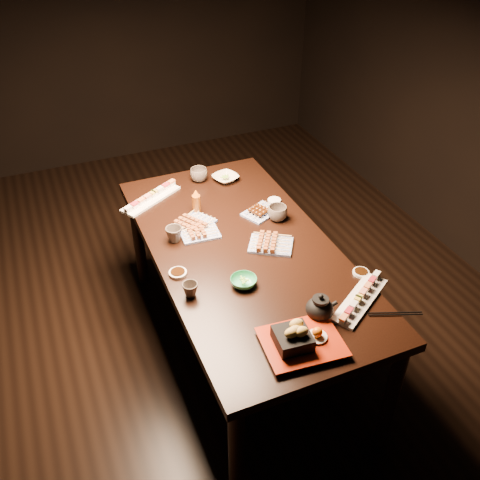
% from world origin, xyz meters
% --- Properties ---
extents(ground, '(5.00, 5.00, 0.00)m').
position_xyz_m(ground, '(0.00, 0.00, 0.00)').
color(ground, black).
rests_on(ground, ground).
extents(dining_table, '(1.17, 1.92, 0.75)m').
position_xyz_m(dining_table, '(0.19, -0.25, 0.38)').
color(dining_table, black).
rests_on(dining_table, ground).
extents(sushi_platter_near, '(0.39, 0.30, 0.05)m').
position_xyz_m(sushi_platter_near, '(0.52, -0.82, 0.77)').
color(sushi_platter_near, white).
rests_on(sushi_platter_near, dining_table).
extents(sushi_platter_far, '(0.40, 0.30, 0.05)m').
position_xyz_m(sushi_platter_far, '(-0.13, 0.40, 0.77)').
color(sushi_platter_far, white).
rests_on(sushi_platter_far, dining_table).
extents(yakitori_plate_center, '(0.21, 0.16, 0.05)m').
position_xyz_m(yakitori_plate_center, '(0.02, -0.04, 0.78)').
color(yakitori_plate_center, '#828EB6').
rests_on(yakitori_plate_center, dining_table).
extents(yakitori_plate_right, '(0.27, 0.25, 0.06)m').
position_xyz_m(yakitori_plate_right, '(0.32, -0.29, 0.78)').
color(yakitori_plate_right, '#828EB6').
rests_on(yakitori_plate_right, dining_table).
extents(yakitori_plate_left, '(0.28, 0.25, 0.06)m').
position_xyz_m(yakitori_plate_left, '(0.01, 0.04, 0.78)').
color(yakitori_plate_left, '#828EB6').
rests_on(yakitori_plate_left, dining_table).
extents(tsukune_plate, '(0.24, 0.21, 0.05)m').
position_xyz_m(tsukune_plate, '(0.40, 0.02, 0.77)').
color(tsukune_plate, '#828EB6').
rests_on(tsukune_plate, dining_table).
extents(edamame_bowl_green, '(0.14, 0.14, 0.04)m').
position_xyz_m(edamame_bowl_green, '(0.07, -0.51, 0.77)').
color(edamame_bowl_green, '#329960').
rests_on(edamame_bowl_green, dining_table).
extents(edamame_bowl_cream, '(0.19, 0.19, 0.04)m').
position_xyz_m(edamame_bowl_cream, '(0.36, 0.44, 0.77)').
color(edamame_bowl_cream, beige).
rests_on(edamame_bowl_cream, dining_table).
extents(tempura_tray, '(0.35, 0.29, 0.12)m').
position_xyz_m(tempura_tray, '(0.15, -0.96, 0.81)').
color(tempura_tray, black).
rests_on(tempura_tray, dining_table).
extents(teacup_near_left, '(0.08, 0.08, 0.07)m').
position_xyz_m(teacup_near_left, '(-0.18, -0.48, 0.78)').
color(teacup_near_left, '#4F453C').
rests_on(teacup_near_left, dining_table).
extents(teacup_mid_right, '(0.11, 0.11, 0.09)m').
position_xyz_m(teacup_mid_right, '(0.46, -0.08, 0.79)').
color(teacup_mid_right, '#4F453C').
rests_on(teacup_mid_right, dining_table).
extents(teacup_far_left, '(0.10, 0.10, 0.08)m').
position_xyz_m(teacup_far_left, '(-0.12, -0.04, 0.79)').
color(teacup_far_left, '#4F453C').
rests_on(teacup_far_left, dining_table).
extents(teacup_far_right, '(0.13, 0.13, 0.08)m').
position_xyz_m(teacup_far_right, '(0.20, 0.50, 0.79)').
color(teacup_far_right, '#4F453C').
rests_on(teacup_far_right, dining_table).
extents(teapot, '(0.16, 0.16, 0.12)m').
position_xyz_m(teapot, '(0.30, -0.83, 0.81)').
color(teapot, black).
rests_on(teapot, dining_table).
extents(condiment_bottle, '(0.06, 0.06, 0.15)m').
position_xyz_m(condiment_bottle, '(0.07, 0.17, 0.82)').
color(condiment_bottle, brown).
rests_on(condiment_bottle, dining_table).
extents(sauce_dish_west, '(0.10, 0.10, 0.02)m').
position_xyz_m(sauce_dish_west, '(-0.19, -0.32, 0.76)').
color(sauce_dish_west, white).
rests_on(sauce_dish_west, dining_table).
extents(sauce_dish_east, '(0.09, 0.09, 0.01)m').
position_xyz_m(sauce_dish_east, '(0.53, 0.10, 0.76)').
color(sauce_dish_east, white).
rests_on(sauce_dish_east, dining_table).
extents(sauce_dish_se, '(0.09, 0.09, 0.01)m').
position_xyz_m(sauce_dish_se, '(0.63, -0.65, 0.76)').
color(sauce_dish_se, white).
rests_on(sauce_dish_se, dining_table).
extents(sauce_dish_nw, '(0.10, 0.10, 0.02)m').
position_xyz_m(sauce_dish_nw, '(-0.19, 0.35, 0.76)').
color(sauce_dish_nw, white).
rests_on(sauce_dish_nw, dining_table).
extents(chopsticks_near, '(0.20, 0.12, 0.01)m').
position_xyz_m(chopsticks_near, '(0.21, -0.89, 0.75)').
color(chopsticks_near, black).
rests_on(chopsticks_near, dining_table).
extents(chopsticks_se, '(0.23, 0.11, 0.01)m').
position_xyz_m(chopsticks_se, '(0.61, -0.95, 0.75)').
color(chopsticks_se, black).
rests_on(chopsticks_se, dining_table).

